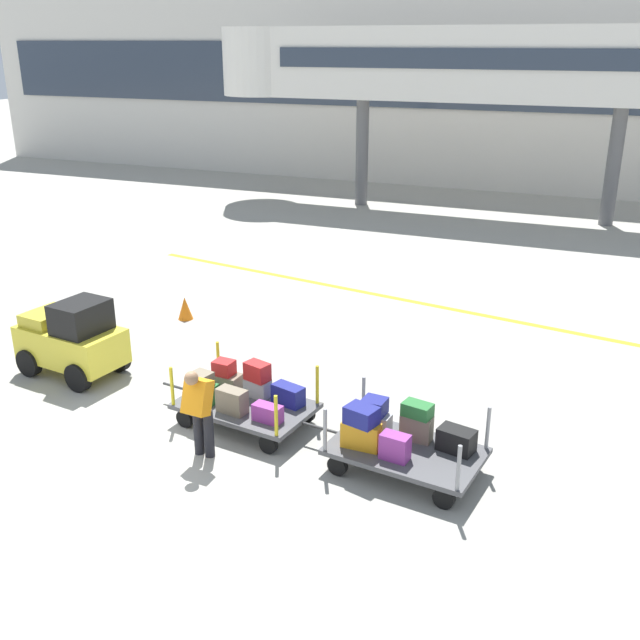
{
  "coord_description": "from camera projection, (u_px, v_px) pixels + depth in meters",
  "views": [
    {
      "loc": [
        6.86,
        -8.05,
        6.25
      ],
      "look_at": [
        1.49,
        4.89,
        0.9
      ],
      "focal_mm": 41.12,
      "sensor_mm": 36.0,
      "label": 1
    }
  ],
  "objects": [
    {
      "name": "baggage_cart_middle",
      "position": [
        400.0,
        439.0,
        11.25
      ],
      "size": [
        3.07,
        1.69,
        1.1
      ],
      "color": "#4C4C4F",
      "rests_on": "ground_plane"
    },
    {
      "name": "baggage_handler",
      "position": [
        199.0,
        409.0,
        11.45
      ],
      "size": [
        0.43,
        0.45,
        1.56
      ],
      "color": "black",
      "rests_on": "ground_plane"
    },
    {
      "name": "safety_cone_near",
      "position": [
        185.0,
        308.0,
        17.48
      ],
      "size": [
        0.36,
        0.36,
        0.55
      ],
      "primitive_type": "cone",
      "color": "orange",
      "rests_on": "ground_plane"
    },
    {
      "name": "baggage_cart_lead",
      "position": [
        242.0,
        397.0,
        12.63
      ],
      "size": [
        3.07,
        1.69,
        1.1
      ],
      "color": "#4C4C4F",
      "rests_on": "ground_plane"
    },
    {
      "name": "ground_plane",
      "position": [
        116.0,
        461.0,
        11.63
      ],
      "size": [
        120.0,
        120.0,
        0.0
      ],
      "primitive_type": "plane",
      "color": "#9E9B91"
    },
    {
      "name": "terminal_building",
      "position": [
        471.0,
        85.0,
        32.47
      ],
      "size": [
        51.53,
        2.51,
        8.82
      ],
      "color": "beige",
      "rests_on": "ground_plane"
    },
    {
      "name": "baggage_tug",
      "position": [
        72.0,
        339.0,
        14.43
      ],
      "size": [
        2.22,
        1.46,
        1.58
      ],
      "color": "gold",
      "rests_on": "ground_plane"
    },
    {
      "name": "apron_lead_line",
      "position": [
        448.0,
        308.0,
        18.26
      ],
      "size": [
        18.46,
        3.3,
        0.01
      ],
      "primitive_type": "cube",
      "rotation": [
        0.0,
        0.0,
        -0.17
      ],
      "color": "yellow",
      "rests_on": "ground_plane"
    },
    {
      "name": "jet_bridge",
      "position": [
        440.0,
        65.0,
        26.94
      ],
      "size": [
        19.2,
        3.0,
        6.77
      ],
      "color": "silver",
      "rests_on": "ground_plane"
    }
  ]
}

